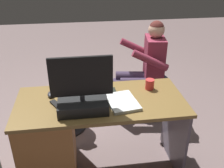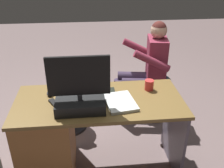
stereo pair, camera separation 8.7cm
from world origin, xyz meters
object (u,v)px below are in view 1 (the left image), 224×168
monitor (82,96)px  computer_mouse (51,94)px  cup (150,84)px  tv_remote (56,105)px  visitor_chair (151,93)px  keyboard (91,94)px  teddy_bear (61,77)px  person (146,64)px  office_chair_teddy (64,107)px  desk (61,136)px

monitor → computer_mouse: 0.37m
cup → tv_remote: bearing=12.1°
visitor_chair → keyboard: bearing=43.4°
tv_remote → teddy_bear: teddy_bear is taller
person → keyboard: bearing=46.8°
keyboard → teddy_bear: (0.28, -0.57, -0.10)m
monitor → visitor_chair: bearing=-131.6°
tv_remote → person: bearing=-167.7°
tv_remote → visitor_chair: size_ratio=0.32×
office_chair_teddy → visitor_chair: (-1.03, -0.15, 0.01)m
desk → visitor_chair: desk is taller
teddy_bear → person: 0.94m
desk → person: (-0.93, -0.79, 0.28)m
keyboard → computer_mouse: computer_mouse is taller
keyboard → tv_remote: 0.31m
desk → monitor: 0.51m
desk → visitor_chair: size_ratio=2.94×
monitor → teddy_bear: size_ratio=1.28×
cup → teddy_bear: size_ratio=0.25×
computer_mouse → cup: size_ratio=1.07×
teddy_bear → visitor_chair: 1.09m
computer_mouse → person: bearing=-145.6°
desk → tv_remote: (0.00, 0.04, 0.34)m
keyboard → office_chair_teddy: keyboard is taller
computer_mouse → teddy_bear: teddy_bear is taller
desk → computer_mouse: bearing=-68.0°
desk → tv_remote: 0.34m
computer_mouse → visitor_chair: computer_mouse is taller
keyboard → computer_mouse: (0.33, -0.02, 0.01)m
cup → office_chair_teddy: (0.79, -0.53, -0.50)m
computer_mouse → tv_remote: bearing=106.8°
desk → office_chair_teddy: size_ratio=2.91×
keyboard → cup: bearing=-176.4°
cup → office_chair_teddy: 1.07m
computer_mouse → teddy_bear: size_ratio=0.27×
office_chair_teddy → visitor_chair: same height
office_chair_teddy → person: 1.02m
cup → office_chair_teddy: cup is taller
keyboard → person: bearing=-133.2°
office_chair_teddy → person: person is taller
tv_remote → office_chair_teddy: size_ratio=0.32×
monitor → office_chair_teddy: (0.20, -0.79, -0.58)m
monitor → cup: monitor is taller
tv_remote → teddy_bear: size_ratio=0.42×
visitor_chair → tv_remote: bearing=39.4°
cup → teddy_bear: bearing=-34.6°
monitor → computer_mouse: monitor is taller
keyboard → computer_mouse: size_ratio=4.38×
desk → cup: bearing=-170.5°
visitor_chair → person: bearing=8.1°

